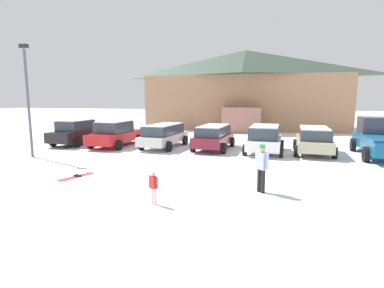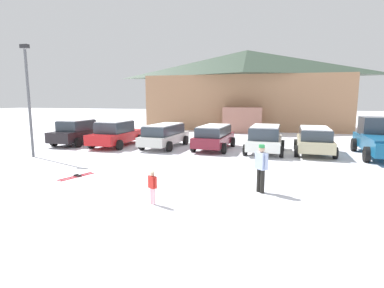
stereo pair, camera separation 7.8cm
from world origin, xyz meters
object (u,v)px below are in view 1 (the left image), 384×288
Objects in this scene: parked_beige_suv at (314,139)px; skier_child_in_red_jacket at (153,186)px; ski_lodge at (245,89)px; parked_silver_wagon at (164,135)px; pickup_truck at (380,139)px; parked_black_sedan at (77,132)px; lamp_post at (28,96)px; parked_maroon_van at (214,136)px; pair_of_skis at (77,176)px; parked_white_suv at (265,138)px; parked_red_sedan at (116,133)px; skier_adult_in_blue_parka at (262,166)px.

parked_beige_suv is 4.26× the size of skier_child_in_red_jacket.
ski_lodge is 20.03× the size of skier_child_in_red_jacket.
pickup_truck is at bearing 0.21° from parked_silver_wagon.
parked_black_sedan is at bearing -179.20° from parked_silver_wagon.
lamp_post is (-10.02, -19.88, -0.86)m from ski_lodge.
parked_maroon_van is 10.39m from skier_child_in_red_jacket.
parked_white_suv is at bearing 45.95° from pair_of_skis.
skier_adult_in_blue_parka is at bearing -39.07° from parked_red_sedan.
pair_of_skis is (-10.23, -8.12, -0.83)m from parked_beige_suv.
parked_silver_wagon is 1.16× the size of parked_white_suv.
ski_lodge is 15.27m from parked_maroon_van.
parked_silver_wagon is 0.80× the size of lamp_post.
pair_of_skis is (-4.27, -8.13, -0.82)m from parked_maroon_van.
ski_lodge is 5.07× the size of parked_white_suv.
parked_white_suv is 0.69× the size of lamp_post.
ski_lodge reaches higher than skier_child_in_red_jacket.
skier_child_in_red_jacket is 0.66× the size of pair_of_skis.
pair_of_skis is at bearing -31.97° from lamp_post.
parked_beige_suv is (5.96, -0.01, 0.01)m from parked_maroon_van.
parked_black_sedan is at bearing -125.04° from ski_lodge.
pair_of_skis is at bearing -102.31° from ski_lodge.
skier_child_in_red_jacket is (3.33, -10.33, -0.25)m from parked_silver_wagon.
parked_red_sedan is at bearing -3.74° from parked_black_sedan.
lamp_post reaches higher than parked_maroon_van.
ski_lodge is 17.27m from parked_red_sedan.
ski_lodge reaches higher than skier_adult_in_blue_parka.
parked_maroon_van is 1.07× the size of parked_white_suv.
ski_lodge is 17.54m from pickup_truck.
parked_black_sedan is at bearing 96.01° from lamp_post.
skier_adult_in_blue_parka is (2.43, -23.22, -3.29)m from ski_lodge.
ski_lodge is 3.48× the size of lamp_post.
parked_maroon_van is 2.79× the size of pair_of_skis.
parked_silver_wagon is (3.38, 0.29, -0.02)m from parked_red_sedan.
parked_beige_suv is (2.80, 0.43, -0.03)m from parked_white_suv.
parked_maroon_van is (-0.74, -14.87, -3.39)m from ski_lodge.
ski_lodge is 25.53m from skier_child_in_red_jacket.
ski_lodge is 3.60× the size of pickup_truck.
parked_white_suv is (2.42, -15.32, -3.35)m from ski_lodge.
parked_silver_wagon is at bearing -179.01° from parked_maroon_van.
ski_lodge is 4.36× the size of parked_silver_wagon.
ski_lodge is at bearing 63.98° from parked_red_sedan.
skier_child_in_red_jacket is 0.17× the size of lamp_post.
parked_red_sedan is 3.00× the size of pair_of_skis.
parked_maroon_van is (3.31, 0.06, -0.01)m from parked_silver_wagon.
parked_black_sedan reaches higher than parked_red_sedan.
skier_child_in_red_jacket is at bearing -30.08° from lamp_post.
parked_beige_suv is (5.21, -14.88, -3.38)m from ski_lodge.
lamp_post is (-12.44, 3.34, 2.43)m from skier_adult_in_blue_parka.
lamp_post is at bearing 149.92° from skier_child_in_red_jacket.
parked_white_suv is at bearing 90.06° from skier_adult_in_blue_parka.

